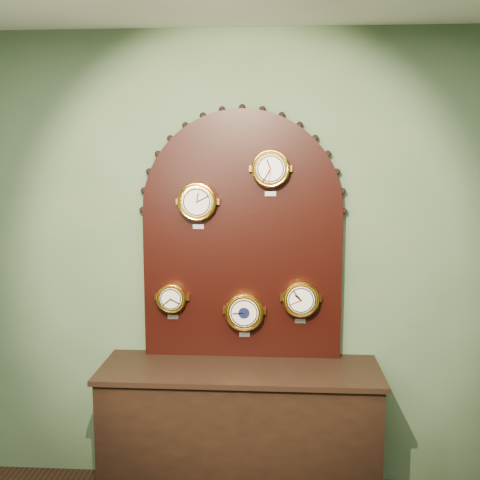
# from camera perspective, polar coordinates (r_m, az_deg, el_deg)

# --- Properties ---
(wall_back) EXTENTS (4.00, 0.00, 4.00)m
(wall_back) POSITION_cam_1_polar(r_m,az_deg,el_deg) (3.57, 0.26, -2.29)
(wall_back) COLOR #4C6545
(wall_back) RESTS_ON ground
(shop_counter) EXTENTS (1.60, 0.50, 0.80)m
(shop_counter) POSITION_cam_1_polar(r_m,az_deg,el_deg) (3.64, -0.02, -18.79)
(shop_counter) COLOR black
(shop_counter) RESTS_ON ground_plane
(display_board) EXTENTS (1.26, 0.06, 1.53)m
(display_board) POSITION_cam_1_polar(r_m,az_deg,el_deg) (3.49, 0.21, 1.21)
(display_board) COLOR black
(display_board) RESTS_ON shop_counter
(roman_clock) EXTENTS (0.23, 0.08, 0.28)m
(roman_clock) POSITION_cam_1_polar(r_m,az_deg,el_deg) (3.43, -4.22, 3.77)
(roman_clock) COLOR gold
(roman_clock) RESTS_ON display_board
(arabic_clock) EXTENTS (0.22, 0.08, 0.27)m
(arabic_clock) POSITION_cam_1_polar(r_m,az_deg,el_deg) (3.39, 3.03, 7.02)
(arabic_clock) COLOR gold
(arabic_clock) RESTS_ON display_board
(hygrometer) EXTENTS (0.18, 0.08, 0.23)m
(hygrometer) POSITION_cam_1_polar(r_m,az_deg,el_deg) (3.55, -6.74, -5.68)
(hygrometer) COLOR gold
(hygrometer) RESTS_ON display_board
(barometer) EXTENTS (0.23, 0.08, 0.28)m
(barometer) POSITION_cam_1_polar(r_m,az_deg,el_deg) (3.52, 0.42, -7.07)
(barometer) COLOR gold
(barometer) RESTS_ON display_board
(tide_clock) EXTENTS (0.22, 0.08, 0.27)m
(tide_clock) POSITION_cam_1_polar(r_m,az_deg,el_deg) (3.49, 6.01, -5.79)
(tide_clock) COLOR gold
(tide_clock) RESTS_ON display_board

